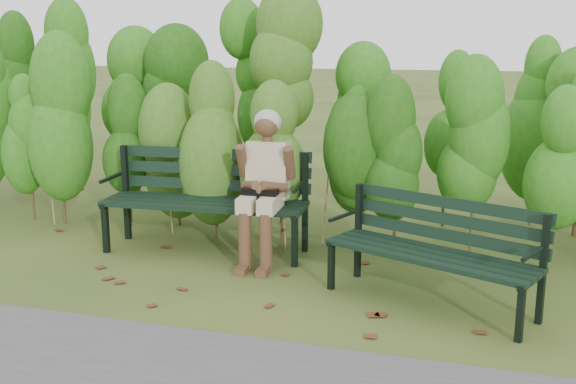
# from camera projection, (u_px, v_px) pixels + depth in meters

# --- Properties ---
(ground) EXTENTS (80.00, 80.00, 0.00)m
(ground) POSITION_uv_depth(u_px,v_px,m) (276.00, 289.00, 5.57)
(ground) COLOR #32491F
(hedge_band) EXTENTS (11.04, 1.67, 2.42)m
(hedge_band) POSITION_uv_depth(u_px,v_px,m) (329.00, 114.00, 7.02)
(hedge_band) COLOR #47381E
(hedge_band) RESTS_ON ground
(leaf_litter) EXTENTS (5.30, 2.18, 0.01)m
(leaf_litter) POSITION_uv_depth(u_px,v_px,m) (324.00, 294.00, 5.47)
(leaf_litter) COLOR #5E2F19
(leaf_litter) RESTS_ON ground
(bench_left) EXTENTS (1.99, 0.76, 0.98)m
(bench_left) POSITION_uv_depth(u_px,v_px,m) (208.00, 192.00, 6.52)
(bench_left) COLOR black
(bench_left) RESTS_ON ground
(bench_right) EXTENTS (1.72, 1.12, 0.82)m
(bench_right) POSITION_uv_depth(u_px,v_px,m) (436.00, 243.00, 5.20)
(bench_right) COLOR black
(bench_right) RESTS_ON ground
(seated_woman) EXTENTS (0.55, 0.81, 1.39)m
(seated_woman) POSITION_uv_depth(u_px,v_px,m) (264.00, 177.00, 6.15)
(seated_woman) COLOR beige
(seated_woman) RESTS_ON ground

